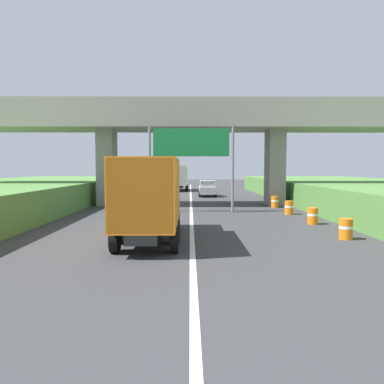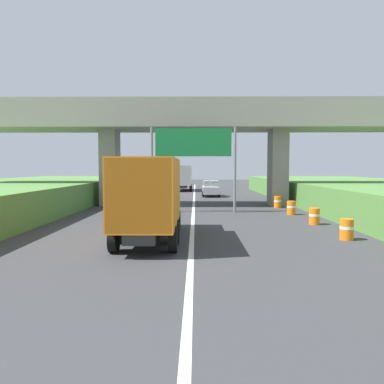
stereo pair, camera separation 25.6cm
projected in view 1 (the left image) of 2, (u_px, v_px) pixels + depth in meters
The scene contains 10 objects.
lane_centre_stripe at pixel (191, 215), 24.12m from camera, with size 0.20×89.27×0.01m, color white.
overpass_bridge at pixel (191, 127), 29.85m from camera, with size 40.00×4.80×8.36m.
overhead_highway_sign at pixel (191, 149), 25.20m from camera, with size 5.88×0.18×5.86m.
truck_blue at pixel (179, 176), 50.21m from camera, with size 2.44×7.30×3.44m.
truck_orange at pixel (151, 195), 15.48m from camera, with size 2.44×7.30×3.44m.
car_silver at pixel (207, 188), 40.00m from camera, with size 1.86×4.10×1.72m.
construction_barrel_2 at pixel (346, 229), 15.81m from camera, with size 0.57×0.57×0.90m.
construction_barrel_3 at pixel (313, 216), 20.07m from camera, with size 0.57×0.57×0.90m.
construction_barrel_4 at pixel (289, 208), 24.33m from camera, with size 0.57×0.57×0.90m.
construction_barrel_5 at pixel (275, 202), 28.59m from camera, with size 0.57×0.57×0.90m.
Camera 1 is at (-0.09, 0.66, 3.05)m, focal length 34.53 mm.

